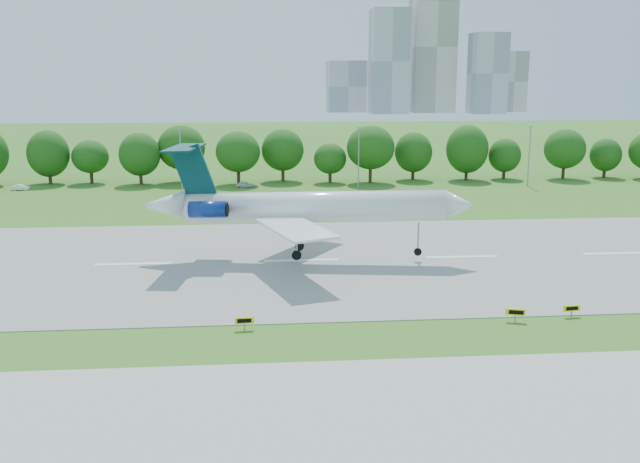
{
  "coord_description": "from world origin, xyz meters",
  "views": [
    {
      "loc": [
        -4.85,
        -58.54,
        21.81
      ],
      "look_at": [
        1.75,
        18.0,
        5.14
      ],
      "focal_mm": 40.0,
      "sensor_mm": 36.0,
      "label": 1
    }
  ],
  "objects": [
    {
      "name": "service_vehicle_b",
      "position": [
        -7.67,
        84.85,
        0.63
      ],
      "size": [
        3.94,
        2.24,
        1.26
      ],
      "primitive_type": "imported",
      "rotation": [
        0.0,
        0.0,
        1.78
      ],
      "color": "silver",
      "rests_on": "ground"
    },
    {
      "name": "tree_line",
      "position": [
        0.0,
        92.0,
        6.19
      ],
      "size": [
        288.4,
        8.4,
        10.4
      ],
      "color": "#382314",
      "rests_on": "ground"
    },
    {
      "name": "taxi_sign_centre",
      "position": [
        18.17,
        1.38,
        0.91
      ],
      "size": [
        1.73,
        0.7,
        1.23
      ],
      "rotation": [
        0.0,
        0.0,
        -0.3
      ],
      "color": "gray",
      "rests_on": "ground"
    },
    {
      "name": "runway",
      "position": [
        0.0,
        25.0,
        0.04
      ],
      "size": [
        400.0,
        45.0,
        0.08
      ],
      "primitive_type": "cube",
      "color": "gray",
      "rests_on": "ground"
    },
    {
      "name": "light_poles",
      "position": [
        -2.5,
        82.0,
        6.34
      ],
      "size": [
        175.9,
        0.25,
        12.19
      ],
      "color": "gray",
      "rests_on": "ground"
    },
    {
      "name": "taxi_sign_right",
      "position": [
        23.87,
        2.27,
        0.82
      ],
      "size": [
        1.59,
        0.34,
        1.11
      ],
      "rotation": [
        0.0,
        0.0,
        0.1
      ],
      "color": "gray",
      "rests_on": "ground"
    },
    {
      "name": "taxiway",
      "position": [
        0.0,
        -18.0,
        0.04
      ],
      "size": [
        400.0,
        23.0,
        0.08
      ],
      "primitive_type": "cube",
      "color": "#ADADA8",
      "rests_on": "ground"
    },
    {
      "name": "skyline",
      "position": [
        100.16,
        390.61,
        30.46
      ],
      "size": [
        127.0,
        52.0,
        80.0
      ],
      "color": "#B2B2B7",
      "rests_on": "ground"
    },
    {
      "name": "taxi_sign_left",
      "position": [
        -6.36,
        1.33,
        0.86
      ],
      "size": [
        1.67,
        0.32,
        1.17
      ],
      "rotation": [
        0.0,
        0.0,
        0.07
      ],
      "color": "gray",
      "rests_on": "ground"
    },
    {
      "name": "service_vehicle_a",
      "position": [
        -51.79,
        85.03,
        0.56
      ],
      "size": [
        3.51,
        1.55,
        1.12
      ],
      "primitive_type": "imported",
      "rotation": [
        0.0,
        0.0,
        1.68
      ],
      "color": "white",
      "rests_on": "ground"
    },
    {
      "name": "ground",
      "position": [
        0.0,
        0.0,
        0.0
      ],
      "size": [
        600.0,
        600.0,
        0.0
      ],
      "primitive_type": "plane",
      "color": "#2F6A1B",
      "rests_on": "ground"
    },
    {
      "name": "airliner",
      "position": [
        -0.19,
        25.26,
        6.78
      ],
      "size": [
        39.48,
        28.58,
        13.48
      ],
      "rotation": [
        0.0,
        -0.02,
        -0.13
      ],
      "color": "white",
      "rests_on": "ground"
    }
  ]
}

